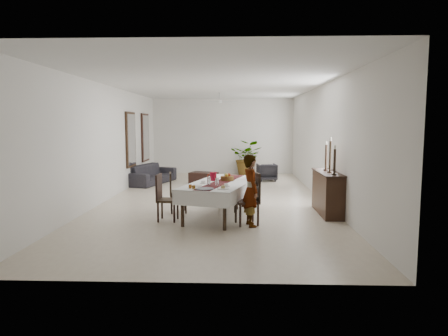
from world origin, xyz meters
TOP-DOWN VIEW (x-y plane):
  - floor at (0.00, 0.00)m, footprint 6.00×12.00m
  - ceiling at (0.00, 0.00)m, footprint 6.00×12.00m
  - wall_back at (0.00, 6.00)m, footprint 6.00×0.02m
  - wall_front at (0.00, -6.00)m, footprint 6.00×0.02m
  - wall_left at (-3.00, 0.00)m, footprint 0.02×12.00m
  - wall_right at (3.00, 0.00)m, footprint 0.02×12.00m
  - dining_table_top at (0.28, -2.05)m, footprint 1.69×2.69m
  - table_leg_fl at (-0.49, -3.07)m, footprint 0.09×0.09m
  - table_leg_fr at (0.39, -3.32)m, footprint 0.09×0.09m
  - table_leg_bl at (0.17, -0.79)m, footprint 0.09×0.09m
  - table_leg_br at (1.05, -1.04)m, footprint 0.09×0.09m
  - tablecloth_top at (0.28, -2.05)m, footprint 1.93×2.92m
  - tablecloth_drape_left at (-0.30, -1.89)m, footprint 0.75×2.59m
  - tablecloth_drape_right at (0.87, -2.22)m, footprint 0.75×2.59m
  - tablecloth_drape_near at (-0.09, -3.34)m, footprint 1.18×0.35m
  - tablecloth_drape_far at (0.65, -0.77)m, footprint 1.18×0.35m
  - table_runner at (0.28, -2.05)m, footprint 1.07×2.60m
  - red_pitcher at (0.07, -1.83)m, footprint 0.19×0.19m
  - pitcher_handle at (-0.01, -1.81)m, footprint 0.13×0.05m
  - wine_glass_near at (0.21, -2.74)m, footprint 0.07×0.07m
  - wine_glass_mid at (0.02, -2.58)m, footprint 0.07×0.07m
  - teacup_right at (0.41, -2.74)m, footprint 0.09×0.09m
  - saucer_right at (0.41, -2.74)m, footprint 0.16×0.16m
  - teacup_left at (-0.12, -2.32)m, footprint 0.09×0.09m
  - saucer_left at (-0.12, -2.32)m, footprint 0.16×0.16m
  - plate_near_right at (0.35, -3.05)m, footprint 0.25×0.25m
  - bread_near_right at (0.35, -3.05)m, footprint 0.09×0.09m
  - plate_near_left at (-0.24, -2.72)m, footprint 0.25×0.25m
  - plate_far_left at (0.12, -1.41)m, footprint 0.25×0.25m
  - serving_tray at (-0.02, -3.11)m, footprint 0.38×0.38m
  - jam_jar_a at (-0.25, -3.07)m, footprint 0.07×0.07m
  - jam_jar_b at (-0.33, -2.98)m, footprint 0.07×0.07m
  - fruit_basket at (0.40, -1.82)m, footprint 0.31×0.31m
  - fruit_red at (0.44, -1.81)m, footprint 0.09×0.09m
  - fruit_green at (0.37, -1.78)m, footprint 0.08×0.08m
  - fruit_yellow at (0.39, -1.87)m, footprint 0.09×0.09m
  - chair_right_near_seat at (0.85, -2.83)m, footprint 0.57×0.57m
  - chair_right_near_leg_fl at (1.08, -2.97)m, footprint 0.06×0.06m
  - chair_right_near_leg_fr at (0.98, -2.60)m, footprint 0.06×0.06m
  - chair_right_near_leg_bl at (0.71, -3.06)m, footprint 0.06×0.06m
  - chair_right_near_leg_br at (0.61, -2.69)m, footprint 0.06×0.06m
  - chair_right_near_back at (1.05, -2.78)m, footprint 0.16×0.46m
  - chair_right_far_seat at (0.80, -1.56)m, footprint 0.53×0.53m
  - chair_right_far_leg_fl at (0.97, -1.77)m, footprint 0.05×0.05m
  - chair_right_far_leg_fr at (1.02, -1.39)m, footprint 0.05×0.05m
  - chair_right_far_leg_bl at (0.59, -1.72)m, footprint 0.05×0.05m
  - chair_right_far_leg_br at (0.64, -1.34)m, footprint 0.05×0.05m
  - chair_right_far_back at (1.02, -1.58)m, footprint 0.10×0.47m
  - chair_left_near_seat at (-0.88, -2.55)m, footprint 0.46×0.46m
  - chair_left_near_leg_fl at (-1.05, -2.36)m, footprint 0.05×0.05m
  - chair_left_near_leg_fr at (-1.07, -2.72)m, footprint 0.05×0.05m
  - chair_left_near_leg_bl at (-0.69, -2.38)m, footprint 0.05×0.05m
  - chair_left_near_leg_br at (-0.71, -2.74)m, footprint 0.05×0.05m
  - chair_left_near_back at (-1.08, -2.54)m, footprint 0.06×0.44m
  - chair_left_far_seat at (-0.77, -1.71)m, footprint 0.48×0.48m
  - chair_left_far_leg_fl at (-0.97, -1.58)m, footprint 0.05×0.05m
  - chair_left_far_leg_fr at (-0.91, -1.91)m, footprint 0.05×0.05m
  - chair_left_far_leg_bl at (-0.64, -1.52)m, footprint 0.05×0.05m
  - chair_left_far_leg_br at (-0.58, -1.84)m, footprint 0.05×0.05m
  - chair_left_far_back at (-0.96, -1.75)m, footprint 0.11×0.41m
  - woman at (0.92, -2.95)m, footprint 0.48×0.61m
  - sideboard_body at (2.78, -1.72)m, footprint 0.43×1.61m
  - sideboard_top at (2.78, -1.72)m, footprint 0.47×1.68m
  - candlestick_near_base at (2.78, -2.31)m, footprint 0.11×0.11m
  - candlestick_near_shaft at (2.78, -2.31)m, footprint 0.05×0.05m
  - candlestick_near_candle at (2.78, -2.31)m, footprint 0.04×0.04m
  - candlestick_mid_base at (2.78, -1.88)m, footprint 0.11×0.11m
  - candlestick_mid_shaft at (2.78, -1.88)m, footprint 0.05×0.05m
  - candlestick_mid_candle at (2.78, -1.88)m, footprint 0.04×0.04m
  - candlestick_far_base at (2.78, -1.45)m, footprint 0.11×0.11m
  - candlestick_far_shaft at (2.78, -1.45)m, footprint 0.05×0.05m
  - candlestick_far_candle at (2.78, -1.45)m, footprint 0.04×0.04m
  - sofa at (-2.45, 2.97)m, footprint 1.53×2.48m
  - armchair at (1.73, 3.77)m, footprint 0.77×0.79m
  - coffee_table at (-0.57, 2.97)m, footprint 1.07×0.89m
  - potted_plant at (1.05, 5.55)m, footprint 1.61×1.50m
  - mirror_frame_near at (-2.96, 2.20)m, footprint 0.06×1.05m
  - mirror_glass_near at (-2.92, 2.20)m, footprint 0.01×0.90m
  - mirror_frame_far at (-2.96, 4.30)m, footprint 0.06×1.05m
  - mirror_glass_far at (-2.92, 4.30)m, footprint 0.01×0.90m
  - fan_rod at (0.00, 3.00)m, footprint 0.04×0.04m
  - fan_hub at (0.00, 3.00)m, footprint 0.16×0.16m
  - fan_blade_n at (0.00, 3.35)m, footprint 0.10×0.55m
  - fan_blade_s at (0.00, 2.65)m, footprint 0.10×0.55m
  - fan_blade_e at (0.35, 3.00)m, footprint 0.55×0.10m
  - fan_blade_w at (-0.35, 3.00)m, footprint 0.55×0.10m

SIDE VIEW (x-z plane):
  - floor at x=0.00m, z-range 0.00..0.00m
  - chair_left_far_leg_fl at x=-0.97m, z-range 0.00..0.40m
  - chair_left_far_leg_fr at x=-0.91m, z-range 0.00..0.40m
  - chair_left_far_leg_bl at x=-0.64m, z-range 0.00..0.40m
  - chair_left_far_leg_br at x=-0.58m, z-range 0.00..0.40m
  - coffee_table at x=-0.57m, z-range 0.00..0.41m
  - chair_left_near_leg_fl at x=-1.05m, z-range 0.00..0.43m
  - chair_left_near_leg_fr at x=-1.07m, z-range 0.00..0.43m
  - chair_left_near_leg_bl at x=-0.69m, z-range 0.00..0.43m
  - chair_left_near_leg_br at x=-0.71m, z-range 0.00..0.43m
  - chair_right_near_leg_fl at x=1.08m, z-range 0.00..0.46m
  - chair_right_near_leg_fr at x=0.98m, z-range 0.00..0.46m
  - chair_right_near_leg_bl at x=0.71m, z-range 0.00..0.46m
  - chair_right_near_leg_br at x=0.61m, z-range 0.00..0.46m
  - chair_right_far_leg_fl at x=0.97m, z-range 0.00..0.47m
  - chair_right_far_leg_fr at x=1.02m, z-range 0.00..0.47m
  - chair_right_far_leg_bl at x=0.59m, z-range 0.00..0.47m
  - chair_right_far_leg_br at x=0.64m, z-range 0.00..0.47m
  - armchair at x=1.73m, z-range 0.00..0.65m
  - sofa at x=-2.45m, z-range 0.00..0.68m
  - table_leg_fl at x=-0.49m, z-range 0.00..0.73m
  - table_leg_fr at x=0.39m, z-range 0.00..0.73m
  - table_leg_bl at x=0.17m, z-range 0.00..0.73m
  - table_leg_br at x=1.05m, z-range 0.00..0.73m
  - chair_left_far_seat at x=-0.77m, z-range 0.40..0.45m
  - chair_left_near_seat at x=-0.88m, z-range 0.43..0.48m
  - sideboard_body at x=2.78m, z-range 0.00..0.97m
  - chair_right_near_seat at x=0.85m, z-range 0.46..0.51m
  - chair_right_far_seat at x=0.80m, z-range 0.47..0.52m
  - tablecloth_drape_left at x=-0.30m, z-range 0.48..0.79m
  - tablecloth_drape_right at x=0.87m, z-range 0.48..0.79m
  - tablecloth_drape_near at x=-0.09m, z-range 0.48..0.79m
  - tablecloth_drape_far at x=0.65m, z-range 0.48..0.79m
  - chair_left_far_back at x=-0.96m, z-range 0.45..0.96m
  - potted_plant at x=1.05m, z-range 0.00..1.45m
  - woman at x=0.92m, z-range 0.00..1.49m
  - chair_left_near_back at x=-1.08m, z-range 0.48..1.03m
  - dining_table_top at x=0.28m, z-range 0.73..0.78m
  - tablecloth_top at x=0.28m, z-range 0.78..0.79m
  - table_runner at x=0.28m, z-range 0.79..0.80m
  - saucer_right at x=0.41m, z-range 0.79..0.81m
  - saucer_left at x=-0.12m, z-range 0.79..0.81m
  - plate_near_right at x=0.35m, z-range 0.79..0.81m
  - plate_near_left at x=-0.24m, z-range 0.79..0.81m
  - plate_far_left at x=0.12m, z-range 0.79..0.81m
  - serving_tray at x=-0.02m, z-range 0.79..0.81m
  - chair_right_near_back at x=1.05m, z-range 0.51..1.10m
  - chair_right_far_back at x=1.02m, z-range 0.51..1.12m
  - teacup_right at x=0.41m, z-range 0.79..0.86m
  - teacup_left at x=-0.12m, z-range 0.79..0.86m
  - bread_near_right at x=0.35m, z-range 0.78..0.88m
  - jam_jar_a at x=-0.25m, z-range 0.79..0.87m
  - jam_jar_b at x=-0.33m, z-range 0.79..0.87m
  - fruit_basket at x=0.40m, z-range 0.79..0.90m
  - wine_glass_near at x=0.21m, z-range 0.79..0.97m
  - wine_glass_mid at x=0.02m, z-range 0.79..0.97m
  - red_pitcher at x=0.07m, z-range 0.79..1.00m
  - pitcher_handle at x=-0.01m, z-range 0.83..0.96m
  - fruit_red at x=0.44m, z-range 0.88..0.97m
  - fruit_green at x=0.37m, z-range 0.88..0.96m
  - fruit_yellow at x=0.39m, z-range 0.88..0.97m
  - sideboard_top at x=2.78m, z-range 0.97..1.00m
  - candlestick_near_base at x=2.78m, z-range 1.00..1.03m
  - candlestick_mid_base at x=2.78m, z-range 1.00..1.03m
  - candlestick_far_base at x=2.78m, z-range 1.00..1.03m
  - candlestick_near_shaft at x=2.78m, z-range 1.03..1.57m
  - candlestick_far_shaft at x=2.78m, z-range 1.03..1.62m
  - candlestick_mid_shaft at x=2.78m, z-range 1.03..1.73m
  - wall_back at x=0.00m, z-range 0.00..3.20m
  - wall_front at x=0.00m, z-range 0.00..3.20m
  - wall_left at x=-3.00m, z-range 0.00..3.20m
  - wall_right at x=3.00m, z-range 0.00..3.20m
  - mirror_frame_near at x=-2.96m, z-range 0.67..2.53m
  - mirror_glass_near at x=-2.92m, z-range 0.75..2.45m
  - mirror_frame_far at x=-2.96m, z-range 0.67..2.53m
  - mirror_glass_far at x=-2.92m, z-range 0.75..2.45m
  - candlestick_near_candle at x=2.78m, z-range 1.57..1.66m
  - candlestick_far_candle at x=2.78m, z-range 1.62..1.71m
  - candlestick_mid_candle at x=2.78m, z-range 1.73..1.82m
  - fan_hub at x=0.00m, z-range 2.86..2.94m
  - fan_blade_n at x=0.00m, z-range 2.89..2.91m
  - fan_blade_s at x=0.00m, z-range 2.89..2.91m
  - fan_blade_e at x=0.35m, z-range 2.89..2.91m
  - fan_blade_w at x=-0.35m, z-range 2.89..2.91m
  - fan_rod at x=0.00m, z-range 3.00..3.20m
  - ceiling at x=0.00m, z-range 3.19..3.21m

